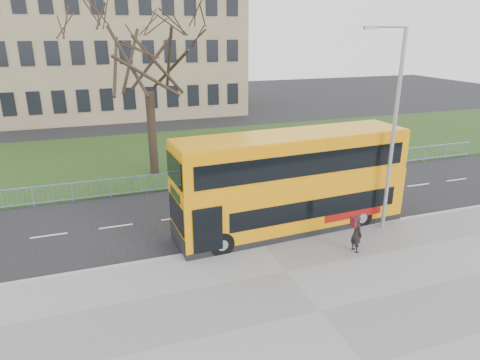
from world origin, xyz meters
name	(u,v)px	position (x,y,z in m)	size (l,w,h in m)	color
ground	(250,230)	(0.00, 0.00, 0.00)	(120.00, 120.00, 0.00)	black
pavement	(320,312)	(0.00, -6.75, 0.06)	(80.00, 10.50, 0.12)	slate
kerb	(262,243)	(0.00, -1.55, 0.07)	(80.00, 0.20, 0.14)	gray
grass_verge	(186,153)	(0.00, 14.30, 0.04)	(80.00, 15.40, 0.08)	#1B3212
guard_railing	(212,177)	(0.00, 6.60, 0.55)	(40.00, 0.12, 1.10)	#7DA6DE
bare_tree	(148,75)	(-3.00, 10.00, 6.37)	(8.81, 8.81, 12.59)	black
civic_building	(99,49)	(-5.00, 35.00, 7.00)	(30.00, 15.00, 14.00)	#846F53
yellow_bus	(292,180)	(1.88, -0.51, 2.46)	(11.09, 3.24, 4.59)	orange
pedestrian	(356,234)	(3.44, -3.59, 0.93)	(0.59, 0.39, 1.63)	black
street_lamp	(392,124)	(5.89, -1.98, 5.09)	(1.91, 0.48, 9.07)	#96999E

